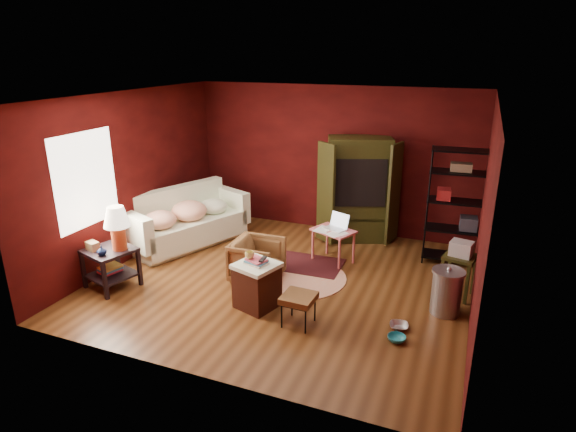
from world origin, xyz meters
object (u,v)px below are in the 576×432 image
at_px(laptop_desk, 334,233).
at_px(wire_shelving, 458,202).
at_px(tv_armoire, 358,188).
at_px(sofa, 188,224).
at_px(armchair, 257,258).
at_px(side_table, 114,240).
at_px(hamper, 257,284).

height_order(laptop_desk, wire_shelving, wire_shelving).
height_order(tv_armoire, wire_shelving, wire_shelving).
height_order(sofa, armchair, sofa).
relative_size(side_table, laptop_desk, 1.54).
xyz_separation_m(hamper, tv_armoire, (0.66, 3.01, 0.67)).
height_order(armchair, side_table, side_table).
relative_size(side_table, wire_shelving, 0.66).
relative_size(laptop_desk, tv_armoire, 0.43).
height_order(side_table, laptop_desk, side_table).
height_order(sofa, tv_armoire, tv_armoire).
height_order(sofa, laptop_desk, laptop_desk).
height_order(armchair, laptop_desk, laptop_desk).
bearing_deg(wire_shelving, armchair, -150.76).
distance_m(hamper, wire_shelving, 3.60).
distance_m(side_table, laptop_desk, 3.47).
bearing_deg(laptop_desk, wire_shelving, 43.93).
height_order(hamper, wire_shelving, wire_shelving).
distance_m(sofa, laptop_desk, 2.70).
relative_size(side_table, tv_armoire, 0.66).
height_order(sofa, hamper, sofa).
distance_m(armchair, laptop_desk, 1.43).
bearing_deg(laptop_desk, tv_armoire, 107.71).
relative_size(armchair, laptop_desk, 0.89).
relative_size(sofa, side_table, 1.62).
distance_m(hamper, laptop_desk, 1.94).
bearing_deg(side_table, hamper, 6.01).
bearing_deg(wire_shelving, side_table, -153.12).
relative_size(hamper, wire_shelving, 0.39).
xyz_separation_m(side_table, tv_armoire, (2.87, 3.24, 0.24)).
xyz_separation_m(armchair, hamper, (0.34, -0.74, -0.03)).
relative_size(hamper, tv_armoire, 0.39).
xyz_separation_m(sofa, laptop_desk, (2.68, 0.28, 0.11)).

